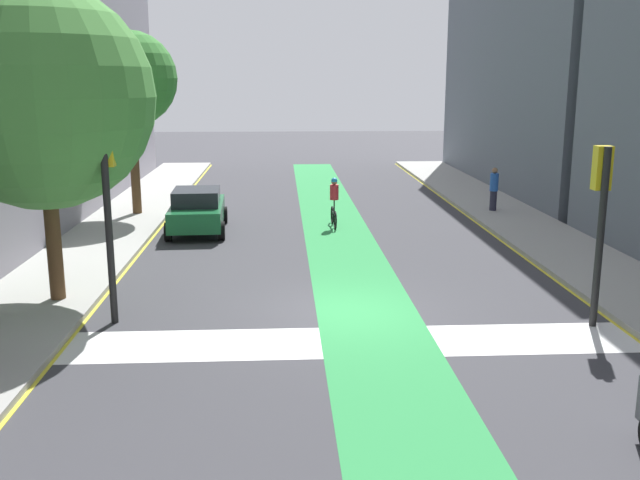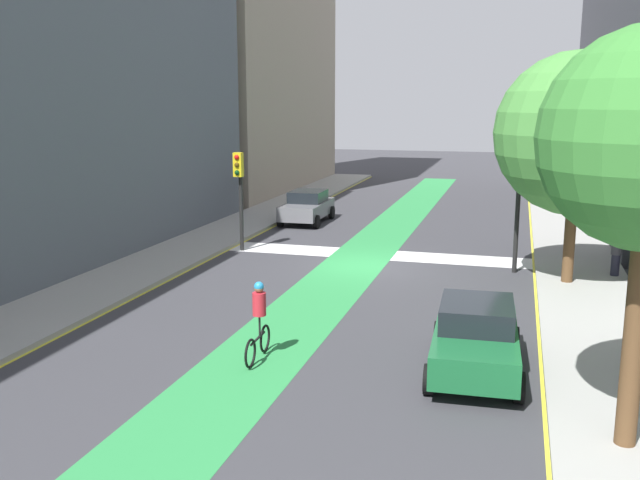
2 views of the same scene
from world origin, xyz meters
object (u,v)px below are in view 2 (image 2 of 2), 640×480
object	(u,v)px
car_green_left_far	(476,337)
cyclist_in_lane	(259,319)
traffic_signal_near_left	(519,185)
traffic_signal_near_right	(239,182)
car_grey_right_near	(307,206)
street_tree_near	(577,134)
pedestrian_sidewalk_left_a	(616,252)

from	to	relation	value
car_green_left_far	cyclist_in_lane	size ratio (longest dim) A/B	2.30
traffic_signal_near_left	car_green_left_far	bearing A→B (deg)	85.41
traffic_signal_near_right	car_grey_right_near	bearing A→B (deg)	-94.88
car_grey_right_near	car_green_left_far	bearing A→B (deg)	117.73
car_green_left_far	street_tree_near	distance (m)	9.63
traffic_signal_near_left	car_green_left_far	size ratio (longest dim) A/B	1.04
car_grey_right_near	pedestrian_sidewalk_left_a	bearing A→B (deg)	148.90
street_tree_near	pedestrian_sidewalk_left_a	bearing A→B (deg)	-141.33
car_green_left_far	pedestrian_sidewalk_left_a	world-z (taller)	pedestrian_sidewalk_left_a
street_tree_near	traffic_signal_near_right	bearing A→B (deg)	-9.76
traffic_signal_near_right	cyclist_in_lane	size ratio (longest dim) A/B	2.14
pedestrian_sidewalk_left_a	traffic_signal_near_right	bearing A→B (deg)	-3.42
car_green_left_far	car_grey_right_near	xyz separation A→B (m)	(9.30, -17.68, 0.00)
traffic_signal_near_left	street_tree_near	distance (m)	2.82
cyclist_in_lane	street_tree_near	world-z (taller)	street_tree_near
car_grey_right_near	cyclist_in_lane	distance (m)	18.78
pedestrian_sidewalk_left_a	street_tree_near	size ratio (longest dim) A/B	0.21
cyclist_in_lane	street_tree_near	xyz separation A→B (m)	(-7.41, -8.92, 3.99)
car_grey_right_near	street_tree_near	xyz separation A→B (m)	(-11.74, 9.35, 4.15)
traffic_signal_near_left	street_tree_near	size ratio (longest dim) A/B	0.60
traffic_signal_near_left	car_grey_right_near	size ratio (longest dim) A/B	1.06
cyclist_in_lane	pedestrian_sidewalk_left_a	distance (m)	13.62
traffic_signal_near_right	pedestrian_sidewalk_left_a	world-z (taller)	traffic_signal_near_right
car_grey_right_near	street_tree_near	size ratio (longest dim) A/B	0.57
traffic_signal_near_right	traffic_signal_near_left	xyz separation A→B (m)	(-10.69, 0.81, 0.32)
traffic_signal_near_right	traffic_signal_near_left	bearing A→B (deg)	175.69
car_green_left_far	street_tree_near	world-z (taller)	street_tree_near
traffic_signal_near_right	traffic_signal_near_left	distance (m)	10.72
car_grey_right_near	cyclist_in_lane	xyz separation A→B (m)	(-4.34, 18.27, 0.17)
street_tree_near	traffic_signal_near_left	bearing A→B (deg)	-38.30
cyclist_in_lane	traffic_signal_near_left	bearing A→B (deg)	-119.24
cyclist_in_lane	car_green_left_far	bearing A→B (deg)	-173.28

